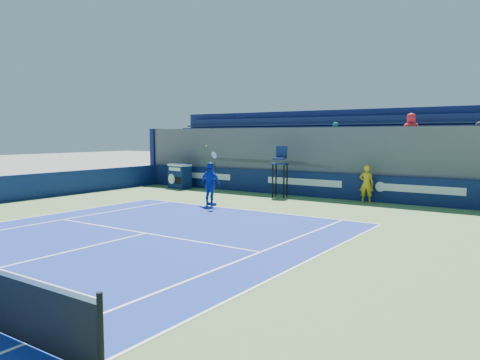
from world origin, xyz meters
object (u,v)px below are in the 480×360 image
Objects in this scene: tennis_player at (211,184)px; match_clock at (180,175)px; umpire_chair at (280,166)px; ball_person at (366,184)px.

match_clock is at bearing 142.45° from tennis_player.
umpire_chair is 4.33m from tennis_player.
tennis_player is (-1.02, -4.17, -0.59)m from umpire_chair.
ball_person is 0.69× the size of umpire_chair.
ball_person is at bearing 41.81° from tennis_player.
match_clock is 0.58× the size of umpire_chair.
match_clock is 6.95m from tennis_player.
match_clock is 6.58m from umpire_chair.
match_clock is at bearing -6.87° from ball_person.
ball_person is 1.19× the size of match_clock.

